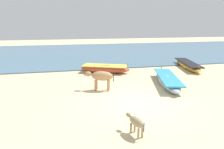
{
  "coord_description": "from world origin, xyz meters",
  "views": [
    {
      "loc": [
        -3.15,
        -8.37,
        3.49
      ],
      "look_at": [
        -0.44,
        3.18,
        0.6
      ],
      "focal_mm": 33.74,
      "sensor_mm": 36.0,
      "label": 1
    }
  ],
  "objects": [
    {
      "name": "fishing_boat_2",
      "position": [
        -0.25,
        6.24,
        0.3
      ],
      "size": [
        3.75,
        2.53,
        0.76
      ],
      "rotation": [
        0.0,
        0.0,
        5.86
      ],
      "color": "#B74733",
      "rests_on": "ground"
    },
    {
      "name": "calf_near_dun",
      "position": [
        -1.01,
        -2.59,
        0.45
      ],
      "size": [
        0.47,
        0.95,
        0.63
      ],
      "rotation": [
        0.0,
        0.0,
        1.86
      ],
      "color": "tan",
      "rests_on": "ground"
    },
    {
      "name": "fishing_boat_5",
      "position": [
        2.75,
        2.51,
        0.27
      ],
      "size": [
        2.33,
        4.89,
        0.69
      ],
      "rotation": [
        0.0,
        0.0,
        1.28
      ],
      "color": "#8CA5B7",
      "rests_on": "ground"
    },
    {
      "name": "cow_adult_tan",
      "position": [
        -1.26,
        2.25,
        0.75
      ],
      "size": [
        1.56,
        0.88,
        1.04
      ],
      "rotation": [
        0.0,
        0.0,
        2.77
      ],
      "color": "tan",
      "rests_on": "ground"
    },
    {
      "name": "fishing_boat_3",
      "position": [
        6.56,
        6.38,
        0.26
      ],
      "size": [
        2.21,
        5.08,
        0.67
      ],
      "rotation": [
        0.0,
        0.0,
        4.45
      ],
      "color": "gold",
      "rests_on": "ground"
    },
    {
      "name": "sea_water",
      "position": [
        0.0,
        17.28,
        0.04
      ],
      "size": [
        60.0,
        20.0,
        0.08
      ],
      "primitive_type": "cube",
      "color": "slate",
      "rests_on": "ground"
    },
    {
      "name": "ground",
      "position": [
        0.0,
        0.0,
        0.0
      ],
      "size": [
        80.0,
        80.0,
        0.0
      ],
      "primitive_type": "plane",
      "color": "beige"
    }
  ]
}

